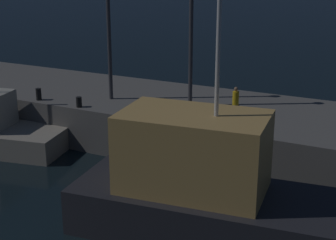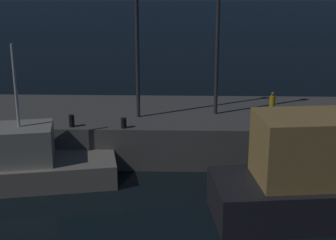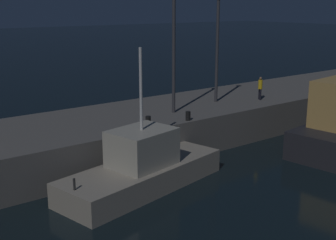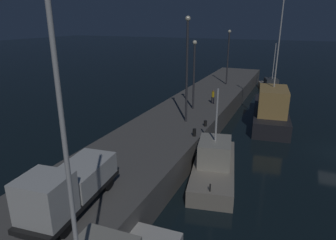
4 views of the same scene
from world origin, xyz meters
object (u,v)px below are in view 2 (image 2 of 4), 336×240
Objects in this scene: fishing_boat_blue at (23,165)px; lamp_post_west at (137,17)px; lamp_post_east at (217,38)px; bollard_central at (124,123)px; dockworker at (272,105)px; bollard_east at (72,121)px.

lamp_post_west is at bearing 38.72° from fishing_boat_blue.
fishing_boat_blue is 11.72m from lamp_post_east.
lamp_post_east is 6.70m from bollard_central.
fishing_boat_blue is 0.98× the size of lamp_post_west.
lamp_post_east is 4.51m from dockworker.
bollard_central is (-7.54, -1.40, -0.63)m from dockworker.
lamp_post_west reaches higher than lamp_post_east.
bollard_east is at bearing -149.41° from lamp_post_west.
lamp_post_west is 5.44m from bollard_central.
lamp_post_east is 4.48× the size of dockworker.
lamp_post_east is 8.69m from bollard_east.
fishing_boat_blue reaches higher than bollard_east.
lamp_post_west is at bearing 74.46° from bollard_central.
dockworker reaches higher than bollard_central.
fishing_boat_blue is at bearing -163.94° from dockworker.
bollard_central is at bearing -149.84° from lamp_post_east.
lamp_post_west is 1.32× the size of lamp_post_east.
bollard_east is (-7.35, -2.62, -3.82)m from lamp_post_east.
lamp_post_east is at bearing 154.62° from dockworker.
lamp_post_west is 8.28m from dockworker.
bollard_east is at bearing -172.85° from dockworker.
lamp_post_east is at bearing 9.98° from lamp_post_west.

